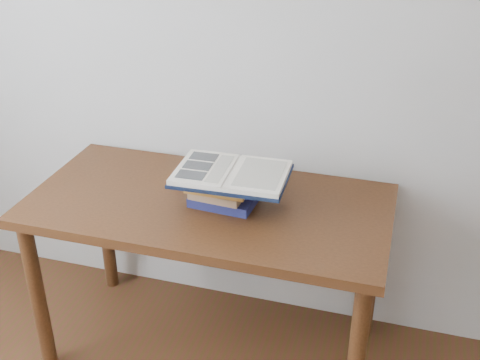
% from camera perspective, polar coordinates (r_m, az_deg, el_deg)
% --- Properties ---
extents(desk, '(1.35, 0.68, 0.72)m').
position_cam_1_polar(desk, '(2.30, -2.98, -4.13)').
color(desk, '#4D2A13').
rests_on(desk, ground).
extents(book_stack, '(0.25, 0.18, 0.12)m').
position_cam_1_polar(book_stack, '(2.21, -1.66, -0.80)').
color(book_stack, '#1A1B4F').
rests_on(book_stack, desk).
extents(open_book, '(0.41, 0.29, 0.03)m').
position_cam_1_polar(open_book, '(2.14, -0.79, 0.60)').
color(open_book, black).
rests_on(open_book, book_stack).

